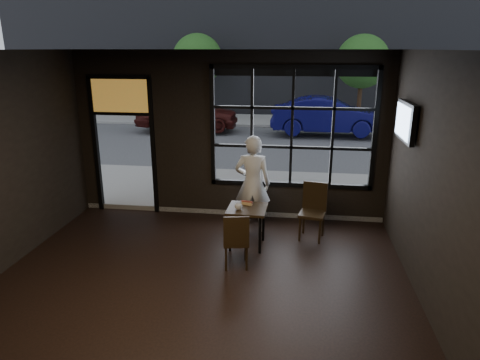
# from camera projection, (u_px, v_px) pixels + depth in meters

# --- Properties ---
(floor) EXTENTS (6.00, 7.00, 0.02)m
(floor) POSITION_uv_depth(u_px,v_px,m) (185.00, 319.00, 5.32)
(floor) COLOR black
(floor) RESTS_ON ground
(ceiling) EXTENTS (6.00, 7.00, 0.02)m
(ceiling) POSITION_uv_depth(u_px,v_px,m) (172.00, 49.00, 4.37)
(ceiling) COLOR black
(ceiling) RESTS_ON ground
(wall_right) EXTENTS (0.04, 7.00, 3.20)m
(wall_right) POSITION_uv_depth(u_px,v_px,m) (458.00, 210.00, 4.46)
(wall_right) COLOR black
(wall_right) RESTS_ON ground
(window_frame) EXTENTS (3.06, 0.12, 2.28)m
(window_frame) POSITION_uv_depth(u_px,v_px,m) (292.00, 128.00, 7.94)
(window_frame) COLOR black
(window_frame) RESTS_ON ground
(stained_transom) EXTENTS (1.20, 0.06, 0.70)m
(stained_transom) POSITION_uv_depth(u_px,v_px,m) (120.00, 95.00, 8.21)
(stained_transom) COLOR orange
(stained_transom) RESTS_ON ground
(street_asphalt) EXTENTS (60.00, 41.00, 0.04)m
(street_asphalt) POSITION_uv_depth(u_px,v_px,m) (279.00, 100.00, 28.04)
(street_asphalt) COLOR #545456
(street_asphalt) RESTS_ON ground
(cafe_table) EXTENTS (0.66, 0.66, 0.69)m
(cafe_table) POSITION_uv_depth(u_px,v_px,m) (247.00, 227.00, 7.19)
(cafe_table) COLOR black
(cafe_table) RESTS_ON floor
(chair_near) EXTENTS (0.44, 0.44, 0.88)m
(chair_near) POSITION_uv_depth(u_px,v_px,m) (236.00, 239.00, 6.49)
(chair_near) COLOR black
(chair_near) RESTS_ON floor
(chair_window) EXTENTS (0.51, 0.51, 0.99)m
(chair_window) POSITION_uv_depth(u_px,v_px,m) (312.00, 212.00, 7.42)
(chair_window) COLOR black
(chair_window) RESTS_ON floor
(man) EXTENTS (0.66, 0.44, 1.77)m
(man) POSITION_uv_depth(u_px,v_px,m) (253.00, 184.00, 7.68)
(man) COLOR silver
(man) RESTS_ON floor
(hotdog) EXTENTS (0.21, 0.13, 0.06)m
(hotdog) POSITION_uv_depth(u_px,v_px,m) (247.00, 203.00, 7.22)
(hotdog) COLOR tan
(hotdog) RESTS_ON cafe_table
(cup) EXTENTS (0.15, 0.15, 0.10)m
(cup) POSITION_uv_depth(u_px,v_px,m) (238.00, 207.00, 7.00)
(cup) COLOR silver
(cup) RESTS_ON cafe_table
(tv) EXTENTS (0.11, 1.00, 0.59)m
(tv) POSITION_uv_depth(u_px,v_px,m) (406.00, 121.00, 6.48)
(tv) COLOR black
(tv) RESTS_ON wall_right
(navy_car) EXTENTS (4.19, 1.47, 1.38)m
(navy_car) POSITION_uv_depth(u_px,v_px,m) (327.00, 116.00, 16.04)
(navy_car) COLOR #0A0A43
(navy_car) RESTS_ON street_asphalt
(maroon_car) EXTENTS (4.13, 1.96, 1.36)m
(maroon_car) POSITION_uv_depth(u_px,v_px,m) (187.00, 112.00, 16.91)
(maroon_car) COLOR #3C110F
(maroon_car) RESTS_ON street_asphalt
(tree_left) EXTENTS (2.26, 2.26, 3.86)m
(tree_left) POSITION_uv_depth(u_px,v_px,m) (198.00, 59.00, 19.40)
(tree_left) COLOR #332114
(tree_left) RESTS_ON street_asphalt
(tree_right) EXTENTS (2.22, 2.22, 3.79)m
(tree_right) POSITION_uv_depth(u_px,v_px,m) (362.00, 62.00, 17.85)
(tree_right) COLOR #332114
(tree_right) RESTS_ON street_asphalt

